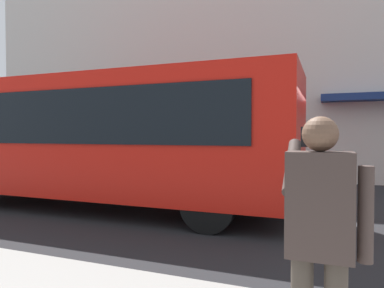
# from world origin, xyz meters

# --- Properties ---
(ground_plane) EXTENTS (60.00, 60.00, 0.00)m
(ground_plane) POSITION_xyz_m (0.00, 0.00, 0.00)
(ground_plane) COLOR #232326
(building_facade_far) EXTENTS (28.00, 1.55, 12.00)m
(building_facade_far) POSITION_xyz_m (-0.02, -6.80, 5.99)
(building_facade_far) COLOR beige
(building_facade_far) RESTS_ON ground_plane
(red_bus) EXTENTS (9.05, 2.54, 3.08)m
(red_bus) POSITION_xyz_m (3.44, 0.14, 1.68)
(red_bus) COLOR red
(red_bus) RESTS_ON ground_plane
(pedestrian_photographer) EXTENTS (0.53, 0.52, 1.70)m
(pedestrian_photographer) POSITION_xyz_m (-1.50, 4.74, 1.14)
(pedestrian_photographer) COLOR #4C4238
(pedestrian_photographer) RESTS_ON sidewalk_curb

